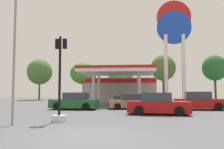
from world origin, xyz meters
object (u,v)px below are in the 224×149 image
Objects in this scene: car_2 at (199,101)px; tree_4 at (215,68)px; car_0 at (158,104)px; car_3 at (130,102)px; traffic_signal_1 at (60,94)px; tree_1 at (83,73)px; car_1 at (75,102)px; tree_3 at (163,68)px; station_pole_sign at (174,37)px; tree_0 at (40,72)px; tree_2 at (121,77)px; corner_streetlamp at (13,36)px.

tree_4 reaches higher than car_2.
car_0 reaches higher than car_3.
tree_1 is at bearing 99.67° from traffic_signal_1.
traffic_signal_1 reaches higher than car_3.
tree_3 is (10.49, 19.12, 4.83)m from car_1.
station_pole_sign reaches higher than car_2.
car_0 is 0.62× the size of tree_0.
tree_1 is (-13.89, 10.87, -3.66)m from station_pole_sign.
car_3 is (-2.12, 4.61, -0.08)m from car_0.
tree_4 is at bearing 56.92° from traffic_signal_1.
station_pole_sign reaches higher than tree_2.
tree_3 is at bearing 61.25° from car_1.
station_pole_sign is at bearing 38.00° from car_1.
car_2 is 0.61× the size of tree_3.
car_0 is 6.08m from car_2.
tree_4 is at bearing -1.89° from tree_2.
traffic_signal_1 is 0.65× the size of tree_0.
car_0 is 0.61× the size of corner_streetlamp.
tree_0 is at bearing 131.65° from car_3.
station_pole_sign is 14.72m from tree_2.
tree_2 reaches higher than car_1.
station_pole_sign is at bearing -27.45° from tree_0.
car_2 is 30.03m from tree_0.
tree_4 is (16.09, -0.53, 1.45)m from tree_2.
car_0 is 0.59× the size of tree_4.
traffic_signal_1 is at bearing -119.84° from station_pole_sign.
tree_2 is (-8.14, 19.40, 3.31)m from car_2.
car_1 is at bearing 152.76° from car_0.
traffic_signal_1 is at bearing -138.91° from car_2.
tree_0 is at bearing -178.06° from tree_2.
tree_1 is 13.92m from tree_3.
tree_3 is (-0.77, 18.33, 4.80)m from car_2.
traffic_signal_1 is 28.36m from tree_2.
car_0 is 1.11× the size of car_3.
tree_4 is at bearing 67.16° from car_2.
tree_2 reaches higher than car_0.
station_pole_sign is 1.67× the size of tree_3.
traffic_signal_1 is 30.73m from tree_0.
corner_streetlamp reaches higher than car_2.
tree_2 is (1.92, 28.18, 2.53)m from traffic_signal_1.
traffic_signal_1 is 3.94m from corner_streetlamp.
corner_streetlamp reaches higher than tree_2.
car_0 is at bearing -105.75° from station_pole_sign.
car_2 is at bearing 47.20° from car_0.
station_pole_sign is 1.97× the size of tree_1.
tree_0 is (-22.92, 18.90, 4.33)m from car_2.
tree_3 reaches higher than tree_0.
car_3 is 0.62× the size of tree_1.
corner_streetlamp reaches higher than car_3.
station_pole_sign is 25.16m from tree_0.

